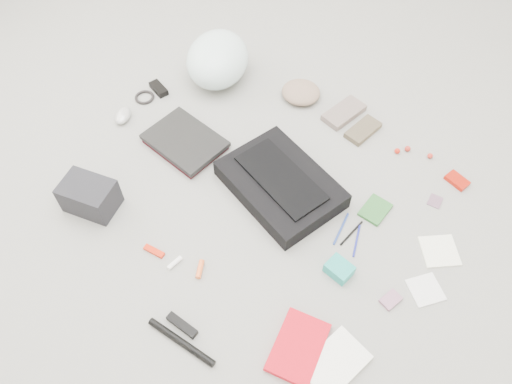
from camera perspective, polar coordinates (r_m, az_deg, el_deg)
The scene contains 33 objects.
ground_plane at distance 2.03m, azimuth 0.00°, elevation -0.83°, with size 4.00×4.00×0.00m, color gray.
messenger_bag at distance 2.02m, azimuth 2.81°, elevation 0.88°, with size 0.47×0.33×0.08m, color black.
bag_flap at distance 1.99m, azimuth 2.86°, elevation 1.64°, with size 0.39×0.18×0.01m, color black.
laptop_sleeve at distance 2.22m, azimuth -8.07°, elevation 5.49°, with size 0.31×0.23×0.02m, color #34070E.
laptop at distance 2.20m, azimuth -8.13°, elevation 5.86°, with size 0.33×0.24×0.02m, color black.
bike_helmet at distance 2.46m, azimuth -4.42°, elevation 14.89°, with size 0.29×0.36×0.22m, color white.
beanie at distance 2.40m, azimuth 5.16°, elevation 11.29°, with size 0.18×0.17×0.06m, color #8E725E.
mitten_left at distance 2.35m, azimuth 10.00°, elevation 8.91°, with size 0.10×0.20×0.03m, color #77665F.
mitten_right at distance 2.30m, azimuth 12.13°, elevation 6.92°, with size 0.09×0.17×0.03m, color brown.
power_brick at distance 2.48m, azimuth -11.07°, elevation 11.52°, with size 0.10×0.05×0.03m, color black.
cable_coil at distance 2.46m, azimuth -12.62°, elevation 10.52°, with size 0.09×0.09×0.01m, color black.
mouse at distance 2.38m, azimuth -14.97°, elevation 8.46°, with size 0.07×0.11×0.04m, color #AAAAAA.
camera_bag at distance 2.06m, azimuth -18.49°, elevation -0.42°, with size 0.20×0.14×0.13m, color black.
multitool at distance 1.93m, azimuth -11.57°, elevation -6.64°, with size 0.08×0.02×0.01m, color red.
toiletry_tube_white at distance 1.89m, azimuth -9.28°, elevation -7.99°, with size 0.02×0.02×0.06m, color white.
toiletry_tube_orange at distance 1.86m, azimuth -6.42°, elevation -8.75°, with size 0.02×0.02×0.07m, color orange.
u_lock at distance 1.78m, azimuth -8.45°, elevation -14.82°, with size 0.12×0.03×0.02m, color black.
bike_pump at distance 1.76m, azimuth -8.53°, elevation -16.60°, with size 0.03×0.03×0.27m, color black.
book_red at distance 1.74m, azimuth 4.85°, elevation -17.25°, with size 0.15×0.23×0.02m, color red.
book_white at distance 1.74m, azimuth 9.03°, elevation -18.77°, with size 0.14×0.21×0.02m, color white.
notepad at distance 2.04m, azimuth 13.46°, elevation -1.99°, with size 0.09×0.12×0.01m, color #296029.
pen_blue at distance 1.97m, azimuth 9.69°, elevation -4.16°, with size 0.01×0.01×0.16m, color navy.
pen_black at distance 1.97m, azimuth 10.85°, elevation -4.64°, with size 0.01×0.01×0.14m, color black.
pen_navy at distance 1.95m, azimuth 11.42°, elevation -5.49°, with size 0.01×0.01×0.14m, color navy.
accordion_wallet at distance 1.86m, azimuth 9.48°, elevation -8.69°, with size 0.09×0.07×0.05m, color teal.
card_deck at distance 1.87m, azimuth 15.13°, elevation -11.80°, with size 0.05×0.07×0.01m, color #A16B88.
napkin_top at distance 2.02m, azimuth 20.23°, elevation -6.34°, with size 0.13×0.13×0.01m, color white.
napkin_bottom at distance 1.92m, azimuth 18.80°, elevation -10.54°, with size 0.11×0.11×0.01m, color white.
lollipop_a at distance 2.25m, azimuth 15.84°, elevation 4.53°, with size 0.02×0.02×0.02m, color red.
lollipop_b at distance 2.27m, azimuth 16.94°, elevation 4.75°, with size 0.03×0.03×0.03m, color #A7261B.
lollipop_c at distance 2.28m, azimuth 19.28°, elevation 3.92°, with size 0.02×0.02×0.02m, color red.
altoids_tin at distance 2.23m, azimuth 22.00°, elevation 1.22°, with size 0.09×0.06×0.02m, color #AA180A.
stamp_sheet at distance 2.14m, azimuth 19.79°, elevation -0.98°, with size 0.05×0.06×0.00m, color #78546A.
Camera 1 is at (0.62, -0.98, 1.66)m, focal length 35.00 mm.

